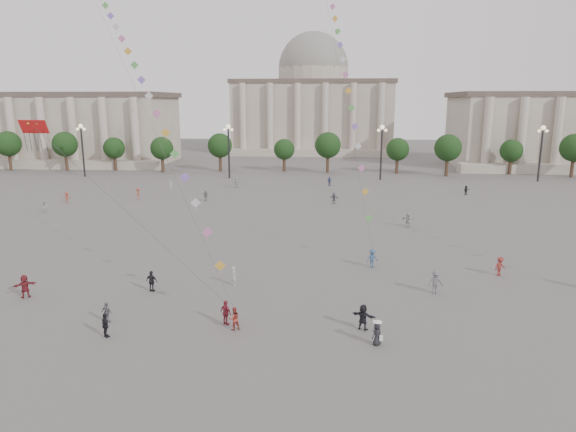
{
  "coord_description": "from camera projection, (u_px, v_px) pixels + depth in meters",
  "views": [
    {
      "loc": [
        4.3,
        -30.98,
        15.08
      ],
      "look_at": [
        1.11,
        12.0,
        5.42
      ],
      "focal_mm": 32.0,
      "sensor_mm": 36.0,
      "label": 1
    }
  ],
  "objects": [
    {
      "name": "lamp_post_mid_west",
      "position": [
        229.0,
        141.0,
        101.35
      ],
      "size": [
        2.0,
        0.9,
        10.65
      ],
      "color": "#262628",
      "rests_on": "ground"
    },
    {
      "name": "hall_west",
      "position": [
        10.0,
        128.0,
        128.7
      ],
      "size": [
        84.0,
        26.22,
        17.2
      ],
      "color": "#A39B88",
      "rests_on": "ground"
    },
    {
      "name": "lamp_post_far_west",
      "position": [
        82.0,
        140.0,
        103.52
      ],
      "size": [
        2.0,
        0.9,
        10.65
      ],
      "color": "#262628",
      "rests_on": "ground"
    },
    {
      "name": "person_crowd_0",
      "position": [
        329.0,
        181.0,
        93.32
      ],
      "size": [
        1.05,
        0.9,
        1.68
      ],
      "primitive_type": "imported",
      "rotation": [
        0.0,
        0.0,
        0.6
      ],
      "color": "navy",
      "rests_on": "ground"
    },
    {
      "name": "person_crowd_16",
      "position": [
        206.0,
        196.0,
        79.35
      ],
      "size": [
        1.02,
        0.59,
        1.63
      ],
      "primitive_type": "imported",
      "rotation": [
        0.0,
        0.0,
        6.07
      ],
      "color": "slate",
      "rests_on": "ground"
    },
    {
      "name": "kite_flyer_0",
      "position": [
        234.0,
        318.0,
        34.5
      ],
      "size": [
        0.97,
        0.91,
        1.59
      ],
      "primitive_type": "imported",
      "rotation": [
        0.0,
        0.0,
        3.66
      ],
      "color": "#9B332A",
      "rests_on": "ground"
    },
    {
      "name": "lamp_post_far_east",
      "position": [
        542.0,
        143.0,
        97.02
      ],
      "size": [
        2.0,
        0.9,
        10.65
      ],
      "color": "#262628",
      "rests_on": "ground"
    },
    {
      "name": "person_crowd_9",
      "position": [
        466.0,
        190.0,
        84.57
      ],
      "size": [
        1.34,
        1.26,
        1.51
      ],
      "primitive_type": "imported",
      "rotation": [
        0.0,
        0.0,
        0.73
      ],
      "color": "black",
      "rests_on": "ground"
    },
    {
      "name": "hat_person",
      "position": [
        377.0,
        333.0,
        32.3
      ],
      "size": [
        0.86,
        0.83,
        1.69
      ],
      "color": "black",
      "rests_on": "ground"
    },
    {
      "name": "person_crowd_4",
      "position": [
        236.0,
        182.0,
        91.49
      ],
      "size": [
        1.66,
        1.69,
        1.94
      ],
      "primitive_type": "imported",
      "rotation": [
        0.0,
        0.0,
        3.95
      ],
      "color": "silver",
      "rests_on": "ground"
    },
    {
      "name": "tourist_4",
      "position": [
        152.0,
        281.0,
        41.42
      ],
      "size": [
        1.09,
        0.67,
        1.74
      ],
      "primitive_type": "imported",
      "rotation": [
        0.0,
        0.0,
        2.89
      ],
      "color": "black",
      "rests_on": "ground"
    },
    {
      "name": "person_crowd_2",
      "position": [
        67.0,
        197.0,
        77.98
      ],
      "size": [
        1.17,
        1.12,
        1.6
      ],
      "primitive_type": "imported",
      "rotation": [
        0.0,
        0.0,
        0.71
      ],
      "color": "#973A29",
      "rests_on": "ground"
    },
    {
      "name": "kite_train_west",
      "position": [
        109.0,
        17.0,
        56.18
      ],
      "size": [
        34.45,
        49.1,
        73.8
      ],
      "color": "#3F3F3F",
      "rests_on": "ground"
    },
    {
      "name": "person_crowd_17",
      "position": [
        138.0,
        194.0,
        80.49
      ],
      "size": [
        0.87,
        1.27,
        1.81
      ],
      "primitive_type": "imported",
      "rotation": [
        0.0,
        0.0,
        1.75
      ],
      "color": "#9F452B",
      "rests_on": "ground"
    },
    {
      "name": "person_crowd_13",
      "position": [
        234.0,
        276.0,
        42.92
      ],
      "size": [
        0.64,
        0.7,
        1.61
      ],
      "primitive_type": "imported",
      "rotation": [
        0.0,
        0.0,
        2.14
      ],
      "color": "#BCBBB7",
      "rests_on": "ground"
    },
    {
      "name": "tourist_1",
      "position": [
        105.0,
        325.0,
        33.37
      ],
      "size": [
        0.95,
        0.99,
        1.66
      ],
      "primitive_type": "imported",
      "rotation": [
        0.0,
        0.0,
        2.31
      ],
      "color": "black",
      "rests_on": "ground"
    },
    {
      "name": "person_crowd_8",
      "position": [
        500.0,
        266.0,
        45.19
      ],
      "size": [
        1.28,
        1.1,
        1.72
      ],
      "primitive_type": "imported",
      "rotation": [
        0.0,
        0.0,
        0.52
      ],
      "color": "maroon",
      "rests_on": "ground"
    },
    {
      "name": "person_crowd_3",
      "position": [
        363.0,
        317.0,
        34.48
      ],
      "size": [
        1.73,
        1.18,
        1.79
      ],
      "primitive_type": "imported",
      "rotation": [
        0.0,
        0.0,
        2.71
      ],
      "color": "black",
      "rests_on": "ground"
    },
    {
      "name": "person_crowd_12",
      "position": [
        334.0,
        198.0,
        77.18
      ],
      "size": [
        1.59,
        1.18,
        1.67
      ],
      "primitive_type": "imported",
      "rotation": [
        0.0,
        0.0,
        2.64
      ],
      "color": "#5E5E63",
      "rests_on": "ground"
    },
    {
      "name": "tourist_2",
      "position": [
        25.0,
        286.0,
        40.14
      ],
      "size": [
        1.71,
        1.48,
        1.86
      ],
      "primitive_type": "imported",
      "rotation": [
        0.0,
        0.0,
        3.78
      ],
      "color": "maroon",
      "rests_on": "ground"
    },
    {
      "name": "ground",
      "position": [
        258.0,
        336.0,
        33.76
      ],
      "size": [
        360.0,
        360.0,
        0.0
      ],
      "primitive_type": "plane",
      "color": "#5A5754",
      "rests_on": "ground"
    },
    {
      "name": "lamp_post_mid_east",
      "position": [
        382.0,
        142.0,
        99.19
      ],
      "size": [
        2.0,
        0.9,
        10.65
      ],
      "color": "#262628",
      "rests_on": "ground"
    },
    {
      "name": "person_crowd_1",
      "position": [
        45.0,
        207.0,
        71.2
      ],
      "size": [
        0.94,
        0.96,
        1.56
      ],
      "primitive_type": "imported",
      "rotation": [
        0.0,
        0.0,
        2.27
      ],
      "color": "#AFB0AC",
      "rests_on": "ground"
    },
    {
      "name": "person_crowd_6",
      "position": [
        436.0,
        282.0,
        40.91
      ],
      "size": [
        1.38,
        0.98,
        1.95
      ],
      "primitive_type": "imported",
      "rotation": [
        0.0,
        0.0,
        0.22
      ],
      "color": "#5B5B60",
      "rests_on": "ground"
    },
    {
      "name": "person_crowd_10",
      "position": [
        171.0,
        186.0,
        88.7
      ],
      "size": [
        0.38,
        0.58,
        1.57
      ],
      "primitive_type": "imported",
      "rotation": [
        0.0,
        0.0,
        1.56
      ],
      "color": "beige",
      "rests_on": "ground"
    },
    {
      "name": "tourist_3",
      "position": [
        107.0,
        312.0,
        35.63
      ],
      "size": [
        0.94,
        0.65,
        1.48
      ],
      "primitive_type": "imported",
      "rotation": [
        0.0,
        0.0,
        2.77
      ],
      "color": "slate",
      "rests_on": "ground"
    },
    {
      "name": "tourist_0",
      "position": [
        226.0,
        313.0,
        35.25
      ],
      "size": [
        1.07,
        0.96,
        1.75
      ],
      "primitive_type": "imported",
      "rotation": [
        0.0,
        0.0,
        2.48
      ],
      "color": "maroon",
      "rests_on": "ground"
    },
    {
      "name": "tree_row",
      "position": [
        306.0,
        148.0,
        108.48
      ],
      "size": [
        137.12,
        5.12,
        8.0
      ],
      "color": "#3D2A1E",
      "rests_on": "ground"
    },
    {
      "name": "kite_flyer_1",
      "position": [
        372.0,
        258.0,
        47.4
      ],
      "size": [
        1.31,
        1.07,
        1.76
      ],
      "primitive_type": "imported",
      "rotation": [
        0.0,
        0.0,
        0.43
      ],
      "color": "#325070",
      "rests_on": "ground"
    },
    {
      "name": "dragon_kite",
      "position": [
        37.0,
        137.0,
        38.88
      ],
      "size": [
        8.83,
        2.96,
        19.99
      ],
      "color": "red",
      "rests_on": "ground"
    },
    {
      "name": "person_crowd_7",
      "position": [
        408.0,
        220.0,
        62.72
      ],
      "size": [
        1.77,
        1.1,
        1.82
      ],
      "primitive_type": "imported",
      "rotation": [
        0.0,
        0.0,
        2.78
      ],
      "color": "#B0B0AC",
      "rests_on": "ground"
    },
    {
      "name": "hall_central",
      "position": [
        313.0,
        104.0,
        156.39
      ],
      "size": [
        48.3,
        34.3,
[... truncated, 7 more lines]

